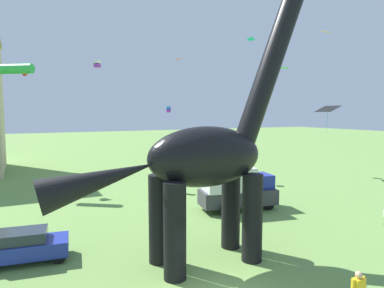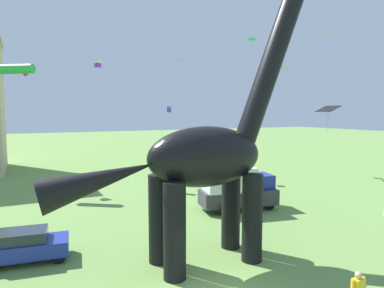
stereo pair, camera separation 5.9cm
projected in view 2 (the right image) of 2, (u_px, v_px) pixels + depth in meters
The scene contains 11 objects.
dinosaur_sculpture at pixel (205, 157), 15.92m from camera, with size 13.43×2.84×14.03m.
parked_sedan_left at pixel (22, 246), 16.21m from camera, with size 4.40×2.33×1.55m.
parked_box_truck at pixel (237, 188), 24.92m from camera, with size 5.90×3.14×3.20m.
kite_trailing at pixel (169, 109), 31.67m from camera, with size 0.49×0.49×0.55m.
kite_far_right at pixel (98, 64), 34.20m from camera, with size 0.70×0.70×0.71m.
kite_mid_left at pixel (326, 32), 32.70m from camera, with size 1.29×1.05×1.44m.
kite_high_left at pixel (252, 39), 43.00m from camera, with size 0.94×1.07×1.17m.
kite_high_right at pixel (20, 69), 30.72m from camera, with size 3.10×3.26×0.92m.
kite_drifting at pixel (284, 68), 40.08m from camera, with size 1.75×1.79×1.79m.
kite_mid_center at pixel (328, 109), 20.31m from camera, with size 0.94×1.30×1.65m.
kite_mid_right at pixel (179, 59), 37.91m from camera, with size 0.91×0.93×0.18m.
Camera 2 is at (-6.50, -10.47, 7.12)m, focal length 31.92 mm.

